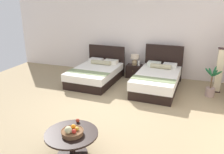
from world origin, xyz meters
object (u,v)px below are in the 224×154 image
at_px(table_lamp, 135,59).
at_px(floor_lamp_corner, 219,70).
at_px(loose_apple, 78,120).
at_px(vase, 139,63).
at_px(potted_palm, 211,87).
at_px(bed_near_corner, 157,80).
at_px(nightstand, 134,71).
at_px(coffee_table, 72,138).
at_px(fruit_bowl, 72,132).
at_px(bed_near_window, 96,74).

height_order(table_lamp, floor_lamp_corner, floor_lamp_corner).
xyz_separation_m(table_lamp, floor_lamp_corner, (2.79, -0.50, -0.01)).
height_order(table_lamp, loose_apple, table_lamp).
relative_size(vase, potted_palm, 0.20).
relative_size(bed_near_corner, potted_palm, 2.47).
height_order(table_lamp, potted_palm, potted_palm).
bearing_deg(vase, nightstand, 166.53).
xyz_separation_m(table_lamp, potted_palm, (2.58, -0.97, -0.41)).
relative_size(coffee_table, fruit_bowl, 2.41).
bearing_deg(nightstand, coffee_table, -89.59).
distance_m(bed_near_corner, floor_lamp_corner, 1.88).
bearing_deg(loose_apple, fruit_bowl, -75.49).
bearing_deg(potted_palm, table_lamp, 159.39).
relative_size(floor_lamp_corner, potted_palm, 1.50).
relative_size(bed_near_corner, fruit_bowl, 5.58).
distance_m(bed_near_window, vase, 1.59).
xyz_separation_m(fruit_bowl, potted_palm, (2.50, 3.85, -0.23)).
xyz_separation_m(bed_near_window, coffee_table, (1.17, -3.84, 0.06)).
bearing_deg(bed_near_window, floor_lamp_corner, 6.43).
distance_m(bed_near_corner, loose_apple, 3.61).
relative_size(vase, coffee_table, 0.19).
distance_m(table_lamp, potted_palm, 2.78).
distance_m(coffee_table, loose_apple, 0.42).
bearing_deg(nightstand, bed_near_window, -140.93).
bearing_deg(potted_palm, fruit_bowl, -122.99).
distance_m(vase, floor_lamp_corner, 2.66).
height_order(bed_near_window, potted_palm, bed_near_window).
distance_m(loose_apple, floor_lamp_corner, 4.81).
bearing_deg(bed_near_window, loose_apple, -72.36).
bearing_deg(bed_near_corner, loose_apple, -106.54).
relative_size(table_lamp, potted_palm, 0.43).
bearing_deg(bed_near_corner, coffee_table, -104.01).
relative_size(nightstand, fruit_bowl, 1.37).
relative_size(bed_near_corner, vase, 12.06).
relative_size(bed_near_corner, table_lamp, 5.80).
xyz_separation_m(nightstand, fruit_bowl, (0.07, -4.80, 0.29)).
distance_m(bed_near_window, fruit_bowl, 4.07).
xyz_separation_m(bed_near_corner, coffee_table, (-0.96, -3.84, 0.03)).
bearing_deg(bed_near_window, coffee_table, -73.07).
bearing_deg(nightstand, fruit_bowl, -89.11).
relative_size(bed_near_window, floor_lamp_corner, 1.54).
bearing_deg(fruit_bowl, vase, 88.89).
bearing_deg(table_lamp, fruit_bowl, -89.11).
relative_size(table_lamp, fruit_bowl, 0.96).
relative_size(nightstand, potted_palm, 0.61).
xyz_separation_m(vase, potted_palm, (2.41, -0.91, -0.26)).
height_order(bed_near_corner, table_lamp, bed_near_corner).
bearing_deg(vase, bed_near_corner, -46.80).
bearing_deg(bed_near_corner, potted_palm, -1.13).
relative_size(fruit_bowl, floor_lamp_corner, 0.29).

